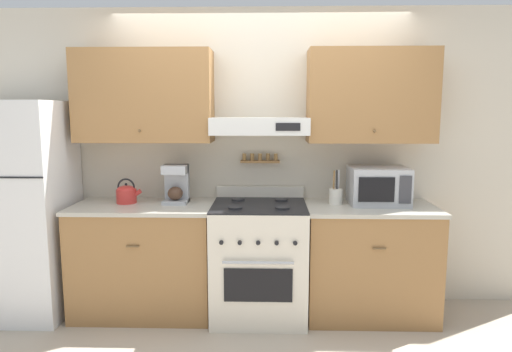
# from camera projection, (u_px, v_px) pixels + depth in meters

# --- Properties ---
(ground_plane) EXTENTS (16.00, 16.00, 0.00)m
(ground_plane) POSITION_uv_depth(u_px,v_px,m) (258.00, 331.00, 3.53)
(ground_plane) COLOR #B2A38E
(wall_back) EXTENTS (5.20, 0.46, 2.55)m
(wall_back) POSITION_uv_depth(u_px,v_px,m) (257.00, 138.00, 3.93)
(wall_back) COLOR beige
(wall_back) RESTS_ON ground_plane
(counter_left) EXTENTS (1.15, 0.66, 0.92)m
(counter_left) POSITION_uv_depth(u_px,v_px,m) (145.00, 258.00, 3.82)
(counter_left) COLOR olive
(counter_left) RESTS_ON ground_plane
(counter_right) EXTENTS (1.05, 0.66, 0.92)m
(counter_right) POSITION_uv_depth(u_px,v_px,m) (369.00, 260.00, 3.76)
(counter_right) COLOR olive
(counter_right) RESTS_ON ground_plane
(stove_range) EXTENTS (0.76, 0.72, 1.03)m
(stove_range) POSITION_uv_depth(u_px,v_px,m) (259.00, 260.00, 3.75)
(stove_range) COLOR beige
(stove_range) RESTS_ON ground_plane
(refrigerator) EXTENTS (0.74, 0.72, 1.77)m
(refrigerator) POSITION_uv_depth(u_px,v_px,m) (22.00, 209.00, 3.74)
(refrigerator) COLOR white
(refrigerator) RESTS_ON ground_plane
(tea_kettle) EXTENTS (0.21, 0.17, 0.21)m
(tea_kettle) POSITION_uv_depth(u_px,v_px,m) (127.00, 194.00, 3.80)
(tea_kettle) COLOR red
(tea_kettle) RESTS_ON counter_left
(coffee_maker) EXTENTS (0.20, 0.21, 0.32)m
(coffee_maker) POSITION_uv_depth(u_px,v_px,m) (176.00, 184.00, 3.80)
(coffee_maker) COLOR #ADAFB5
(coffee_maker) RESTS_ON counter_left
(microwave) EXTENTS (0.47, 0.38, 0.31)m
(microwave) POSITION_uv_depth(u_px,v_px,m) (378.00, 186.00, 3.75)
(microwave) COLOR #ADAFB5
(microwave) RESTS_ON counter_right
(utensil_crock) EXTENTS (0.11, 0.11, 0.28)m
(utensil_crock) POSITION_uv_depth(u_px,v_px,m) (336.00, 196.00, 3.75)
(utensil_crock) COLOR silver
(utensil_crock) RESTS_ON counter_right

